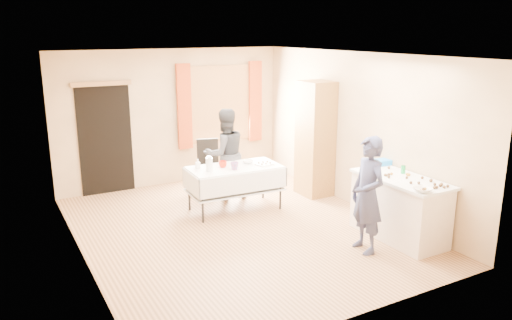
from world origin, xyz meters
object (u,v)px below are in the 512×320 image
girl (368,195)px  chair (210,176)px  cabinet (315,139)px  counter (399,208)px  party_table (235,184)px  woman (225,154)px

girl → chair: bearing=-160.7°
cabinet → counter: cabinet is taller
cabinet → girl: cabinet is taller
cabinet → party_table: cabinet is taller
chair → counter: bearing=-52.3°
woman → chair: bearing=-75.3°
counter → chair: size_ratio=1.49×
cabinet → counter: bearing=-92.6°
chair → girl: (0.80, -3.42, 0.51)m
woman → girl: bearing=106.4°
counter → party_table: (-1.55, 2.19, -0.01)m
cabinet → woman: cabinet is taller
cabinet → counter: size_ratio=1.42×
cabinet → party_table: (-1.65, -0.05, -0.59)m
counter → party_table: bearing=125.3°
counter → chair: (-1.52, 3.31, -0.16)m
chair → woman: 0.71m
party_table → girl: size_ratio=0.99×
girl → woman: size_ratio=0.99×
cabinet → chair: (-1.62, 1.07, -0.74)m
chair → girl: bearing=-63.7°
counter → girl: 0.80m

